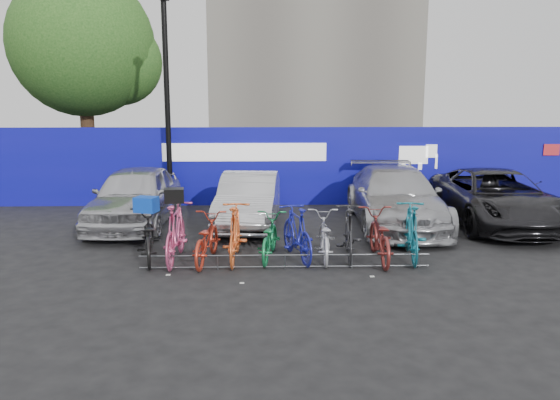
{
  "coord_description": "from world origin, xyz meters",
  "views": [
    {
      "loc": [
        -0.38,
        -10.73,
        3.24
      ],
      "look_at": [
        -0.02,
        2.0,
        0.88
      ],
      "focal_mm": 35.0,
      "sensor_mm": 36.0,
      "label": 1
    }
  ],
  "objects_px": {
    "bike_rack": "(285,261)",
    "bike_1": "(176,232)",
    "car_3": "(496,198)",
    "tree": "(89,48)",
    "car_1": "(249,200)",
    "bike_2": "(206,239)",
    "car_0": "(135,196)",
    "bike_3": "(235,233)",
    "bike_5": "(297,233)",
    "bike_0": "(148,236)",
    "bike_8": "(379,236)",
    "bike_7": "(349,232)",
    "bike_6": "(324,236)",
    "lamppost": "(167,98)",
    "bike_9": "(411,231)",
    "car_2": "(395,197)",
    "bike_4": "(269,237)"
  },
  "relations": [
    {
      "from": "car_0",
      "to": "bike_1",
      "type": "bearing_deg",
      "value": -63.34
    },
    {
      "from": "bike_3",
      "to": "bike_1",
      "type": "bearing_deg",
      "value": 3.43
    },
    {
      "from": "car_3",
      "to": "bike_2",
      "type": "xyz_separation_m",
      "value": [
        -7.17,
        -3.11,
        -0.24
      ]
    },
    {
      "from": "car_3",
      "to": "bike_9",
      "type": "bearing_deg",
      "value": -133.08
    },
    {
      "from": "car_3",
      "to": "bike_3",
      "type": "xyz_separation_m",
      "value": [
        -6.59,
        -3.04,
        -0.13
      ]
    },
    {
      "from": "tree",
      "to": "car_3",
      "type": "xyz_separation_m",
      "value": [
        12.38,
        -7.04,
        -4.35
      ]
    },
    {
      "from": "car_3",
      "to": "tree",
      "type": "bearing_deg",
      "value": 152.05
    },
    {
      "from": "car_1",
      "to": "bike_1",
      "type": "distance_m",
      "value": 3.48
    },
    {
      "from": "car_2",
      "to": "bike_9",
      "type": "height_order",
      "value": "car_2"
    },
    {
      "from": "bike_rack",
      "to": "bike_7",
      "type": "relative_size",
      "value": 3.05
    },
    {
      "from": "bike_0",
      "to": "bike_3",
      "type": "bearing_deg",
      "value": 165.86
    },
    {
      "from": "lamppost",
      "to": "bike_9",
      "type": "xyz_separation_m",
      "value": [
        5.8,
        -5.41,
        -2.68
      ]
    },
    {
      "from": "bike_4",
      "to": "bike_9",
      "type": "relative_size",
      "value": 0.89
    },
    {
      "from": "car_2",
      "to": "bike_5",
      "type": "relative_size",
      "value": 2.76
    },
    {
      "from": "bike_6",
      "to": "bike_3",
      "type": "bearing_deg",
      "value": 6.33
    },
    {
      "from": "bike_7",
      "to": "bike_8",
      "type": "relative_size",
      "value": 0.93
    },
    {
      "from": "bike_9",
      "to": "car_3",
      "type": "bearing_deg",
      "value": -126.57
    },
    {
      "from": "bike_rack",
      "to": "bike_4",
      "type": "distance_m",
      "value": 0.82
    },
    {
      "from": "tree",
      "to": "bike_9",
      "type": "bearing_deg",
      "value": -47.04
    },
    {
      "from": "car_2",
      "to": "bike_1",
      "type": "relative_size",
      "value": 2.54
    },
    {
      "from": "tree",
      "to": "bike_5",
      "type": "relative_size",
      "value": 4.17
    },
    {
      "from": "car_1",
      "to": "bike_3",
      "type": "distance_m",
      "value": 3.17
    },
    {
      "from": "bike_rack",
      "to": "bike_1",
      "type": "bearing_deg",
      "value": 165.72
    },
    {
      "from": "car_0",
      "to": "bike_2",
      "type": "bearing_deg",
      "value": -55.48
    },
    {
      "from": "bike_5",
      "to": "car_3",
      "type": "bearing_deg",
      "value": -164.99
    },
    {
      "from": "bike_rack",
      "to": "car_1",
      "type": "height_order",
      "value": "car_1"
    },
    {
      "from": "bike_rack",
      "to": "bike_2",
      "type": "relative_size",
      "value": 3.05
    },
    {
      "from": "car_3",
      "to": "bike_5",
      "type": "relative_size",
      "value": 2.76
    },
    {
      "from": "bike_1",
      "to": "bike_2",
      "type": "height_order",
      "value": "bike_1"
    },
    {
      "from": "bike_0",
      "to": "bike_8",
      "type": "xyz_separation_m",
      "value": [
        4.68,
        -0.15,
        0.01
      ]
    },
    {
      "from": "car_3",
      "to": "car_2",
      "type": "bearing_deg",
      "value": -178.54
    },
    {
      "from": "car_0",
      "to": "bike_3",
      "type": "distance_m",
      "value": 4.21
    },
    {
      "from": "bike_rack",
      "to": "bike_8",
      "type": "bearing_deg",
      "value": 14.84
    },
    {
      "from": "car_0",
      "to": "bike_0",
      "type": "xyz_separation_m",
      "value": [
        0.96,
        -3.13,
        -0.27
      ]
    },
    {
      "from": "lamppost",
      "to": "car_1",
      "type": "relative_size",
      "value": 1.49
    },
    {
      "from": "bike_5",
      "to": "bike_8",
      "type": "bearing_deg",
      "value": 161.06
    },
    {
      "from": "car_2",
      "to": "bike_9",
      "type": "relative_size",
      "value": 2.63
    },
    {
      "from": "bike_rack",
      "to": "bike_5",
      "type": "height_order",
      "value": "bike_5"
    },
    {
      "from": "bike_4",
      "to": "bike_5",
      "type": "height_order",
      "value": "bike_5"
    },
    {
      "from": "bike_4",
      "to": "car_3",
      "type": "bearing_deg",
      "value": -145.37
    },
    {
      "from": "car_1",
      "to": "bike_0",
      "type": "bearing_deg",
      "value": -118.36
    },
    {
      "from": "bike_rack",
      "to": "bike_1",
      "type": "xyz_separation_m",
      "value": [
        -2.18,
        0.55,
        0.45
      ]
    },
    {
      "from": "car_1",
      "to": "bike_6",
      "type": "distance_m",
      "value": 3.47
    },
    {
      "from": "car_2",
      "to": "bike_6",
      "type": "distance_m",
      "value": 3.66
    },
    {
      "from": "lamppost",
      "to": "bike_rack",
      "type": "distance_m",
      "value": 7.48
    },
    {
      "from": "car_2",
      "to": "bike_7",
      "type": "bearing_deg",
      "value": -117.04
    },
    {
      "from": "car_2",
      "to": "bike_0",
      "type": "distance_m",
      "value": 6.47
    },
    {
      "from": "tree",
      "to": "bike_6",
      "type": "relative_size",
      "value": 4.29
    },
    {
      "from": "tree",
      "to": "car_1",
      "type": "xyz_separation_m",
      "value": [
        5.98,
        -6.91,
        -4.39
      ]
    },
    {
      "from": "bike_0",
      "to": "bike_5",
      "type": "bearing_deg",
      "value": 167.97
    }
  ]
}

